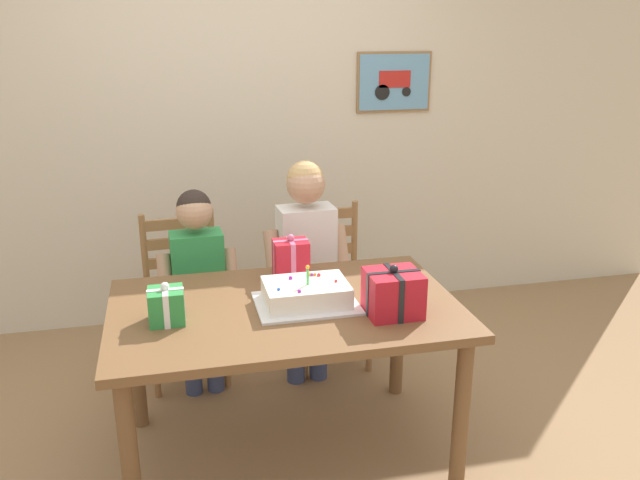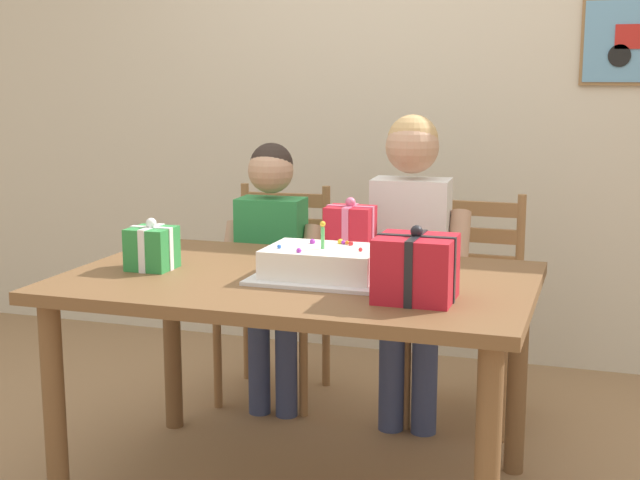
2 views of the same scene
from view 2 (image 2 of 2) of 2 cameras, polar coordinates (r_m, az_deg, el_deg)
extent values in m
cube|color=beige|center=(4.43, 5.92, 9.20)|extent=(6.40, 0.08, 2.60)
cube|color=olive|center=(4.28, 19.91, 11.95)|extent=(0.51, 0.02, 0.39)
cube|color=#669EC6|center=(4.27, 19.92, 11.95)|extent=(0.48, 0.01, 0.36)
cylinder|color=black|center=(4.27, 18.72, 11.18)|extent=(0.10, 0.01, 0.10)
cube|color=brown|center=(2.88, -1.41, -2.72)|extent=(1.51, 0.96, 0.04)
cylinder|color=brown|center=(2.96, -16.73, -10.54)|extent=(0.07, 0.07, 0.72)
cylinder|color=brown|center=(2.49, 10.71, -14.34)|extent=(0.07, 0.07, 0.72)
cylinder|color=brown|center=(3.60, -9.50, -6.41)|extent=(0.07, 0.07, 0.72)
cylinder|color=brown|center=(3.23, 12.58, -8.53)|extent=(0.07, 0.07, 0.72)
cube|color=silver|center=(2.84, 0.23, -2.40)|extent=(0.44, 0.34, 0.01)
cube|color=white|center=(2.82, 0.23, -1.39)|extent=(0.36, 0.26, 0.09)
cylinder|color=#56C666|center=(2.79, 0.18, 0.13)|extent=(0.01, 0.01, 0.07)
sphere|color=yellow|center=(2.78, 0.18, 1.04)|extent=(0.02, 0.02, 0.02)
sphere|color=purple|center=(2.87, 1.52, -0.15)|extent=(0.01, 0.01, 0.01)
sphere|color=purple|center=(2.74, -1.37, -0.68)|extent=(0.02, 0.02, 0.02)
sphere|color=blue|center=(2.81, -2.64, -0.43)|extent=(0.01, 0.01, 0.01)
sphere|color=yellow|center=(2.89, 1.32, -0.11)|extent=(0.02, 0.02, 0.02)
sphere|color=orange|center=(2.87, 1.76, -0.17)|extent=(0.01, 0.01, 0.01)
sphere|color=red|center=(2.76, 2.63, -0.61)|extent=(0.01, 0.01, 0.01)
sphere|color=purple|center=(2.89, -0.49, -0.10)|extent=(0.02, 0.02, 0.02)
sphere|color=red|center=(2.86, 2.00, -0.23)|extent=(0.02, 0.02, 0.02)
cube|color=#2D8E42|center=(3.02, -10.77, -0.53)|extent=(0.14, 0.14, 0.14)
cube|color=white|center=(3.02, -10.77, -0.53)|extent=(0.15, 0.02, 0.15)
cube|color=white|center=(3.02, -10.77, -0.53)|extent=(0.02, 0.15, 0.15)
sphere|color=white|center=(3.01, -10.82, 1.07)|extent=(0.04, 0.04, 0.04)
cube|color=red|center=(2.57, 6.19, -1.83)|extent=(0.22, 0.20, 0.19)
cube|color=black|center=(2.57, 6.19, -1.83)|extent=(0.23, 0.02, 0.19)
cube|color=black|center=(2.57, 6.19, -1.83)|extent=(0.02, 0.21, 0.19)
sphere|color=black|center=(2.55, 6.24, 0.56)|extent=(0.04, 0.04, 0.04)
cube|color=red|center=(3.12, 1.96, 0.45)|extent=(0.16, 0.13, 0.19)
cube|color=#DB668E|center=(3.12, 1.96, 0.45)|extent=(0.17, 0.02, 0.20)
cube|color=#DB668E|center=(3.12, 1.96, 0.45)|extent=(0.02, 0.13, 0.20)
sphere|color=#DB668E|center=(3.11, 1.97, 2.44)|extent=(0.04, 0.04, 0.04)
cube|color=#996B42|center=(3.86, -3.04, -3.70)|extent=(0.44, 0.44, 0.04)
cylinder|color=#996B42|center=(3.70, -1.07, -8.12)|extent=(0.04, 0.04, 0.43)
cylinder|color=#996B42|center=(3.82, -6.62, -7.61)|extent=(0.04, 0.04, 0.43)
cylinder|color=#996B42|center=(4.05, 0.39, -6.45)|extent=(0.04, 0.04, 0.43)
cylinder|color=#996B42|center=(4.16, -4.72, -6.05)|extent=(0.04, 0.04, 0.43)
cylinder|color=#996B42|center=(3.94, 0.40, 0.24)|extent=(0.04, 0.04, 0.45)
cylinder|color=#996B42|center=(4.05, -4.82, 0.48)|extent=(0.04, 0.04, 0.45)
cube|color=#996B42|center=(4.00, -2.24, -0.59)|extent=(0.36, 0.05, 0.06)
cube|color=#996B42|center=(3.98, -2.25, 1.00)|extent=(0.36, 0.05, 0.06)
cube|color=#996B42|center=(3.96, -2.26, 2.60)|extent=(0.36, 0.05, 0.06)
cube|color=#996B42|center=(3.66, 9.27, -4.65)|extent=(0.43, 0.43, 0.04)
cylinder|color=#996B42|center=(3.52, 11.65, -9.36)|extent=(0.04, 0.04, 0.43)
cylinder|color=#996B42|center=(3.59, 5.57, -8.80)|extent=(0.04, 0.04, 0.43)
cylinder|color=#996B42|center=(3.88, 12.47, -7.51)|extent=(0.04, 0.04, 0.43)
cylinder|color=#996B42|center=(3.94, 6.94, -7.05)|extent=(0.04, 0.04, 0.43)
cylinder|color=#996B42|center=(3.76, 12.76, -0.53)|extent=(0.04, 0.04, 0.45)
cylinder|color=#996B42|center=(3.82, 7.10, -0.17)|extent=(0.04, 0.04, 0.45)
cube|color=#996B42|center=(3.80, 9.87, -1.35)|extent=(0.36, 0.03, 0.06)
cube|color=#996B42|center=(3.78, 9.93, 0.32)|extent=(0.36, 0.03, 0.06)
cube|color=#996B42|center=(3.76, 9.98, 2.01)|extent=(0.36, 0.03, 0.06)
cylinder|color=#38426B|center=(3.55, 6.75, -8.67)|extent=(0.10, 0.10, 0.47)
cylinder|color=#38426B|center=(3.57, 4.63, -8.52)|extent=(0.10, 0.10, 0.47)
cube|color=white|center=(3.43, 5.84, -0.56)|extent=(0.30, 0.20, 0.54)
cylinder|color=tan|center=(3.37, 8.86, -1.13)|extent=(0.09, 0.23, 0.36)
cylinder|color=tan|center=(3.43, 2.67, -0.81)|extent=(0.09, 0.23, 0.36)
sphere|color=tan|center=(3.37, 5.96, 5.99)|extent=(0.20, 0.20, 0.20)
sphere|color=tan|center=(3.38, 6.00, 6.43)|extent=(0.19, 0.19, 0.19)
cylinder|color=#38426B|center=(3.70, -2.18, -8.14)|extent=(0.09, 0.09, 0.43)
cylinder|color=#38426B|center=(3.74, -3.94, -7.97)|extent=(0.09, 0.09, 0.43)
cube|color=#2D934C|center=(3.60, -3.13, -1.14)|extent=(0.27, 0.17, 0.49)
cylinder|color=tan|center=(3.52, -0.72, -1.66)|extent=(0.08, 0.20, 0.33)
cylinder|color=tan|center=(3.63, -5.81, -1.34)|extent=(0.08, 0.20, 0.33)
sphere|color=tan|center=(3.55, -3.19, 4.49)|extent=(0.18, 0.18, 0.18)
sphere|color=#2D231E|center=(3.55, -3.14, 4.88)|extent=(0.17, 0.17, 0.17)
camera|label=1|loc=(1.50, -74.72, 24.33)|focal=37.15mm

